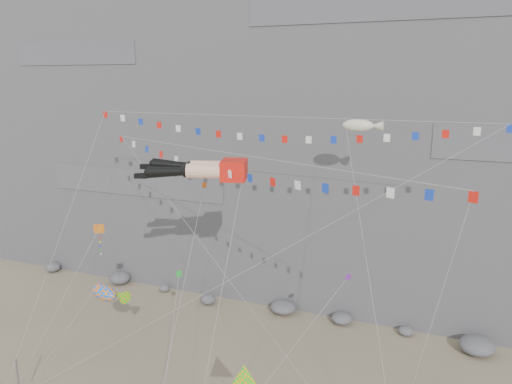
% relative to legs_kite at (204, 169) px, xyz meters
% --- Properties ---
extents(cliff, '(80.00, 28.00, 50.00)m').
position_rel_legs_kite_xyz_m(cliff, '(1.82, 27.93, 8.21)').
color(cliff, slate).
rests_on(cliff, ground).
extents(talus_boulders, '(60.00, 3.00, 1.20)m').
position_rel_legs_kite_xyz_m(talus_boulders, '(1.82, 12.93, -16.19)').
color(talus_boulders, slate).
rests_on(talus_boulders, ground).
extents(anchor_pole_left, '(0.12, 0.12, 3.84)m').
position_rel_legs_kite_xyz_m(anchor_pole_left, '(-10.89, -8.30, -14.87)').
color(anchor_pole_left, slate).
rests_on(anchor_pole_left, ground).
extents(legs_kite, '(9.28, 13.61, 20.79)m').
position_rel_legs_kite_xyz_m(legs_kite, '(0.00, 0.00, 0.00)').
color(legs_kite, red).
rests_on(legs_kite, ground).
extents(flag_banner_upper, '(32.35, 14.37, 29.19)m').
position_rel_legs_kite_xyz_m(flag_banner_upper, '(3.64, 4.52, 3.55)').
color(flag_banner_upper, red).
rests_on(flag_banner_upper, ground).
extents(flag_banner_lower, '(28.83, 12.92, 21.76)m').
position_rel_legs_kite_xyz_m(flag_banner_lower, '(3.28, -1.01, 1.38)').
color(flag_banner_lower, red).
rests_on(flag_banner_lower, ground).
extents(harlequin_kite, '(5.28, 6.45, 13.66)m').
position_rel_legs_kite_xyz_m(harlequin_kite, '(-8.57, -1.47, -5.08)').
color(harlequin_kite, red).
rests_on(harlequin_kite, ground).
extents(fish_windsock, '(7.59, 4.44, 10.10)m').
position_rel_legs_kite_xyz_m(fish_windsock, '(-6.36, -3.97, -8.95)').
color(fish_windsock, orange).
rests_on(fish_windsock, ground).
extents(delta_kite, '(5.39, 3.91, 8.08)m').
position_rel_legs_kite_xyz_m(delta_kite, '(6.50, -7.89, -10.83)').
color(delta_kite, '#E2AD0B').
rests_on(delta_kite, ground).
extents(blimp_windsock, '(8.15, 15.57, 25.40)m').
position_rel_legs_kite_xyz_m(blimp_windsock, '(9.48, 8.07, 2.76)').
color(blimp_windsock, beige).
rests_on(blimp_windsock, ground).
extents(small_kite_a, '(3.67, 14.74, 20.48)m').
position_rel_legs_kite_xyz_m(small_kite_a, '(-2.44, 4.41, -2.71)').
color(small_kite_a, orange).
rests_on(small_kite_a, ground).
extents(small_kite_b, '(7.19, 12.29, 16.35)m').
position_rel_legs_kite_xyz_m(small_kite_b, '(10.22, 1.64, -7.63)').
color(small_kite_b, purple).
rests_on(small_kite_b, ground).
extents(small_kite_c, '(4.82, 11.33, 14.37)m').
position_rel_legs_kite_xyz_m(small_kite_c, '(-2.06, -0.56, -8.37)').
color(small_kite_c, green).
rests_on(small_kite_c, ground).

